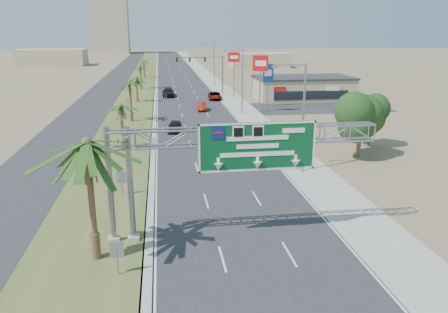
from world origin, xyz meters
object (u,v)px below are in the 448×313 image
car_right_lane (215,96)px  car_far (168,92)px  car_left_lane (175,126)px  car_mid_lane (202,106)px  pole_sign_blue (268,75)px  store_building (303,88)px  pole_sign_red_far (234,61)px  sign_gantry (231,145)px  signal_mast (212,72)px  pole_sign_red_near (260,67)px  palm_near (86,144)px

car_right_lane → car_far: bearing=152.5°
car_left_lane → car_mid_lane: (5.04, 15.13, -0.05)m
car_left_lane → car_right_lane: (8.56, 26.56, 0.00)m
car_left_lane → car_mid_lane: 15.94m
car_left_lane → car_far: size_ratio=0.74×
pole_sign_blue → store_building: bearing=42.3°
store_building → pole_sign_red_far: 14.28m
car_left_lane → car_far: 31.81m
sign_gantry → pole_sign_red_far: pole_sign_red_far is taller
signal_mast → store_building: signal_mast is taller
car_far → pole_sign_red_far: (12.69, -3.56, 6.25)m
store_building → car_far: 26.55m
car_far → pole_sign_red_near: 25.49m
palm_near → car_far: 65.09m
car_right_lane → pole_sign_blue: (7.98, -9.52, 4.80)m
sign_gantry → car_left_lane: size_ratio=4.00×
palm_near → pole_sign_blue: bearing=66.0°
signal_mast → pole_sign_blue: signal_mast is taller
sign_gantry → car_far: sign_gantry is taller
signal_mast → car_right_lane: size_ratio=1.99×
car_mid_lane → pole_sign_blue: 12.63m
sign_gantry → signal_mast: 62.37m
sign_gantry → car_left_lane: 31.40m
palm_near → car_far: (5.51, 64.57, -6.11)m
pole_sign_red_far → palm_near: bearing=-106.6°
palm_near → signal_mast: 65.60m
pole_sign_red_far → pole_sign_red_near: bearing=-85.2°
car_far → pole_sign_red_far: pole_sign_red_far is taller
palm_near → car_mid_lane: bearing=77.4°
store_building → pole_sign_red_far: size_ratio=2.02×
car_right_lane → pole_sign_red_far: size_ratio=0.58×
car_mid_lane → pole_sign_blue: size_ratio=0.54×
car_right_lane → pole_sign_red_near: pole_sign_red_near is taller
signal_mast → pole_sign_red_far: (3.83, -2.96, 2.22)m
car_right_lane → pole_sign_red_near: 17.23m
car_mid_lane → car_far: 17.47m
pole_sign_red_far → store_building: bearing=-13.0°
pole_sign_red_near → car_mid_lane: bearing=158.1°
pole_sign_red_near → pole_sign_blue: bearing=64.5°
car_far → pole_sign_blue: pole_sign_blue is taller
car_left_lane → car_mid_lane: car_left_lane is taller
pole_sign_red_near → pole_sign_blue: (2.61, 5.48, -1.76)m
palm_near → car_far: bearing=85.1°
car_right_lane → pole_sign_blue: pole_sign_blue is taller
store_building → pole_sign_blue: 12.67m
car_far → pole_sign_red_near: bearing=-56.4°
signal_mast → car_left_lane: (-8.71, -31.20, -4.14)m
car_left_lane → pole_sign_red_far: (12.54, 28.24, 6.36)m
sign_gantry → palm_near: bearing=-166.7°
palm_near → pole_sign_blue: size_ratio=1.11×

